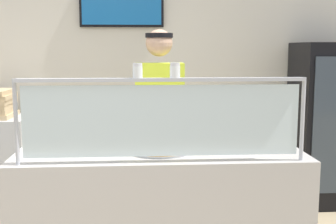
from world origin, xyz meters
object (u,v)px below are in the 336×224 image
at_px(worker_figure, 160,125).
at_px(pepper_flake_shaker, 175,71).
at_px(drink_fridge, 328,124).
at_px(pizza_server, 152,146).
at_px(pizza_tray, 160,149).
at_px(parmesan_shaker, 138,72).

bearing_deg(worker_figure, pepper_flake_shaker, -87.58).
bearing_deg(drink_fridge, pizza_server, -139.44).
xyz_separation_m(pizza_tray, drink_fridge, (1.83, 1.59, -0.13)).
relative_size(pizza_tray, pizza_server, 1.50).
bearing_deg(pizza_server, drink_fridge, 49.44).
bearing_deg(pizza_server, pepper_flake_shaker, -55.97).
height_order(pizza_server, parmesan_shaker, parmesan_shaker).
bearing_deg(parmesan_shaker, pizza_tray, 64.12).
height_order(parmesan_shaker, pepper_flake_shaker, pepper_flake_shaker).
bearing_deg(pepper_flake_shaker, worker_figure, 92.42).
xyz_separation_m(pizza_server, worker_figure, (0.08, 0.67, 0.02)).
bearing_deg(pepper_flake_shaker, drink_fridge, 46.87).
xyz_separation_m(parmesan_shaker, drink_fridge, (1.97, 1.87, -0.65)).
distance_m(parmesan_shaker, drink_fridge, 2.79).
distance_m(pepper_flake_shaker, worker_figure, 1.05).
distance_m(parmesan_shaker, worker_figure, 1.07).
xyz_separation_m(worker_figure, drink_fridge, (1.79, 0.93, -0.17)).
distance_m(worker_figure, drink_fridge, 2.03).
xyz_separation_m(parmesan_shaker, worker_figure, (0.17, 0.94, -0.48)).
height_order(pizza_server, worker_figure, worker_figure).
bearing_deg(pizza_tray, drink_fridge, 40.95).
bearing_deg(pizza_tray, parmesan_shaker, -115.88).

